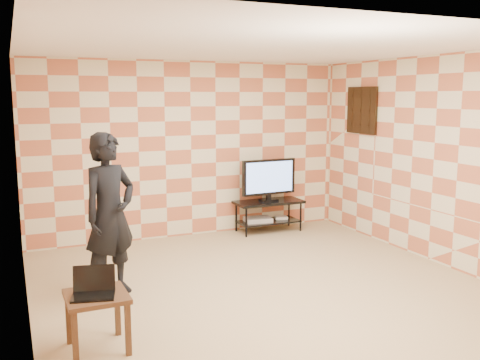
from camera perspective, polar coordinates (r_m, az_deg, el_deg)
name	(u,v)px	position (r m, az deg, el deg)	size (l,w,h in m)	color
floor	(261,285)	(6.32, 2.20, -11.14)	(5.00, 5.00, 0.00)	tan
wall_back	(191,150)	(8.30, -5.23, 3.25)	(5.00, 0.02, 2.70)	beige
wall_front	(417,216)	(3.93, 18.32, -3.62)	(5.00, 0.02, 2.70)	beige
wall_left	(21,185)	(5.41, -22.32, -0.47)	(0.02, 5.00, 2.70)	beige
wall_right	(434,160)	(7.42, 19.97, 2.06)	(0.02, 5.00, 2.70)	beige
ceiling	(262,47)	(5.96, 2.36, 14.03)	(5.00, 5.00, 0.02)	white
wall_art	(362,110)	(8.55, 12.86, 7.26)	(0.04, 0.72, 0.72)	black
tv_stand	(269,209)	(8.64, 3.07, -3.10)	(1.10, 0.49, 0.50)	black
tv	(269,178)	(8.55, 3.10, 0.22)	(0.93, 0.19, 0.67)	black
dvd_player	(258,220)	(8.60, 1.92, -4.24)	(0.42, 0.30, 0.07)	#ADADAF
game_console	(281,218)	(8.81, 4.40, -4.03)	(0.20, 0.14, 0.05)	silver
side_table	(97,304)	(4.85, -15.04, -12.66)	(0.52, 0.52, 0.50)	#322216
laptop	(94,289)	(4.79, -15.35, -11.17)	(0.41, 0.35, 0.24)	black
person	(110,215)	(5.97, -13.73, -3.64)	(0.65, 0.43, 1.79)	black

